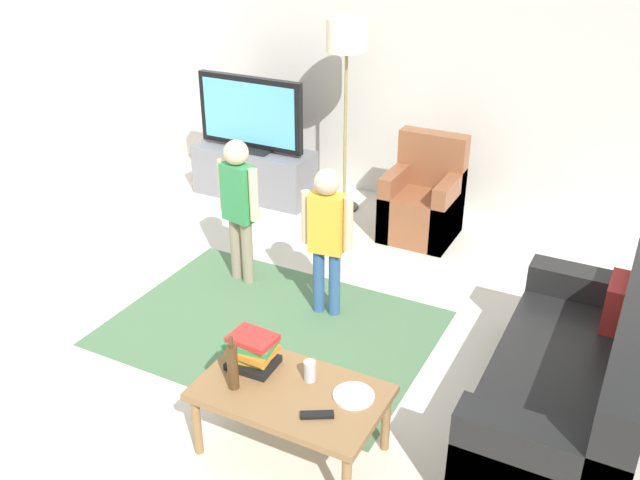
# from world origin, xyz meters

# --- Properties ---
(ground) EXTENTS (7.80, 7.80, 0.00)m
(ground) POSITION_xyz_m (0.00, 0.00, 0.00)
(ground) COLOR beige
(wall_back) EXTENTS (6.00, 0.12, 2.70)m
(wall_back) POSITION_xyz_m (0.00, 3.00, 1.35)
(wall_back) COLOR silver
(wall_back) RESTS_ON ground
(area_rug) EXTENTS (2.20, 1.60, 0.01)m
(area_rug) POSITION_xyz_m (-0.25, 0.35, 0.00)
(area_rug) COLOR #4C724C
(area_rug) RESTS_ON ground
(tv_stand) EXTENTS (1.20, 0.44, 0.50)m
(tv_stand) POSITION_xyz_m (-1.62, 2.30, 0.24)
(tv_stand) COLOR slate
(tv_stand) RESTS_ON ground
(tv) EXTENTS (1.10, 0.28, 0.71)m
(tv) POSITION_xyz_m (-1.62, 2.28, 0.85)
(tv) COLOR black
(tv) RESTS_ON tv_stand
(couch) EXTENTS (0.80, 1.80, 0.86)m
(couch) POSITION_xyz_m (1.81, 0.28, 0.29)
(couch) COLOR black
(couch) RESTS_ON ground
(armchair) EXTENTS (0.60, 0.60, 0.90)m
(armchair) POSITION_xyz_m (0.17, 2.26, 0.30)
(armchair) COLOR brown
(armchair) RESTS_ON ground
(floor_lamp) EXTENTS (0.36, 0.36, 1.78)m
(floor_lamp) POSITION_xyz_m (-0.70, 2.45, 1.54)
(floor_lamp) COLOR #262626
(floor_lamp) RESTS_ON ground
(child_near_tv) EXTENTS (0.38, 0.19, 1.16)m
(child_near_tv) POSITION_xyz_m (-0.81, 0.84, 0.70)
(child_near_tv) COLOR gray
(child_near_tv) RESTS_ON ground
(child_center) EXTENTS (0.37, 0.18, 1.12)m
(child_center) POSITION_xyz_m (-0.01, 0.72, 0.67)
(child_center) COLOR #33598C
(child_center) RESTS_ON ground
(coffee_table) EXTENTS (1.00, 0.60, 0.42)m
(coffee_table) POSITION_xyz_m (0.46, -0.62, 0.37)
(coffee_table) COLOR olive
(coffee_table) RESTS_ON ground
(book_stack) EXTENTS (0.30, 0.25, 0.19)m
(book_stack) POSITION_xyz_m (0.16, -0.52, 0.51)
(book_stack) COLOR black
(book_stack) RESTS_ON coffee_table
(bottle) EXTENTS (0.06, 0.06, 0.32)m
(bottle) POSITION_xyz_m (0.18, -0.74, 0.56)
(bottle) COLOR #4C3319
(bottle) RESTS_ON coffee_table
(tv_remote) EXTENTS (0.17, 0.13, 0.02)m
(tv_remote) POSITION_xyz_m (0.68, -0.74, 0.43)
(tv_remote) COLOR black
(tv_remote) RESTS_ON coffee_table
(soda_can) EXTENTS (0.07, 0.07, 0.12)m
(soda_can) POSITION_xyz_m (0.51, -0.50, 0.48)
(soda_can) COLOR silver
(soda_can) RESTS_ON coffee_table
(plate) EXTENTS (0.22, 0.22, 0.02)m
(plate) POSITION_xyz_m (0.78, -0.52, 0.43)
(plate) COLOR white
(plate) RESTS_ON coffee_table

